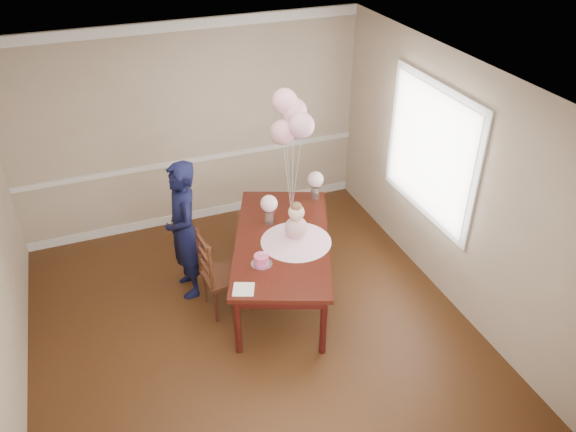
{
  "coord_description": "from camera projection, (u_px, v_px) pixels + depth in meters",
  "views": [
    {
      "loc": [
        -1.22,
        -4.11,
        4.29
      ],
      "look_at": [
        0.58,
        0.56,
        1.05
      ],
      "focal_mm": 35.0,
      "sensor_mm": 36.0,
      "label": 1
    }
  ],
  "objects": [
    {
      "name": "balloon_ribbon_a",
      "position": [
        287.0,
        179.0,
        6.35
      ],
      "size": [
        0.09,
        0.04,
        0.84
      ],
      "primitive_type": "cylinder",
      "rotation": [
        0.0,
        -0.1,
        -0.38
      ],
      "color": "white",
      "rests_on": "balloon_weight"
    },
    {
      "name": "table_leg_br",
      "position": [
        317.0,
        223.0,
        7.11
      ],
      "size": [
        0.09,
        0.09,
        0.71
      ],
      "primitive_type": "cylinder",
      "rotation": [
        0.0,
        0.0,
        -0.38
      ],
      "color": "black",
      "rests_on": "floor"
    },
    {
      "name": "chair_leg_fl",
      "position": [
        216.0,
        306.0,
        6.01
      ],
      "size": [
        0.04,
        0.04,
        0.42
      ],
      "primitive_type": "cylinder",
      "rotation": [
        0.0,
        0.0,
        0.1
      ],
      "color": "black",
      "rests_on": "floor"
    },
    {
      "name": "chair_slat_mid",
      "position": [
        204.0,
        256.0,
        5.83
      ],
      "size": [
        0.07,
        0.4,
        0.05
      ],
      "primitive_type": "cube",
      "rotation": [
        0.0,
        0.0,
        0.1
      ],
      "color": "#3B1810",
      "rests_on": "dining_chair_seat"
    },
    {
      "name": "chair_leg_br",
      "position": [
        234.0,
        278.0,
        6.41
      ],
      "size": [
        0.04,
        0.04,
        0.42
      ],
      "primitive_type": "cylinder",
      "rotation": [
        0.0,
        0.0,
        0.1
      ],
      "color": "#38190F",
      "rests_on": "floor"
    },
    {
      "name": "wall_back",
      "position": [
        191.0,
        128.0,
        7.14
      ],
      "size": [
        4.5,
        0.02,
        2.7
      ],
      "primitive_type": "cube",
      "color": "tan",
      "rests_on": "floor"
    },
    {
      "name": "chair_back_post_l",
      "position": [
        211.0,
        269.0,
        5.72
      ],
      "size": [
        0.04,
        0.04,
        0.55
      ],
      "primitive_type": "cylinder",
      "rotation": [
        0.0,
        0.0,
        0.1
      ],
      "color": "#3D1E10",
      "rests_on": "dining_chair_seat"
    },
    {
      "name": "roses_far",
      "position": [
        316.0,
        179.0,
        6.69
      ],
      "size": [
        0.19,
        0.19,
        0.19
      ],
      "primitive_type": "sphere",
      "color": "#F9D1D5",
      "rests_on": "rose_vase_far"
    },
    {
      "name": "baby_head",
      "position": [
        296.0,
        212.0,
        5.87
      ],
      "size": [
        0.17,
        0.17,
        0.17
      ],
      "primitive_type": "sphere",
      "color": "beige",
      "rests_on": "baby_torso"
    },
    {
      "name": "balloon_weight",
      "position": [
        292.0,
        211.0,
        6.58
      ],
      "size": [
        0.05,
        0.05,
        0.02
      ],
      "primitive_type": "cylinder",
      "rotation": [
        0.0,
        0.0,
        -0.38
      ],
      "color": "#BBBCC0",
      "rests_on": "dining_table_top"
    },
    {
      "name": "balloon_c",
      "position": [
        294.0,
        111.0,
        6.01
      ],
      "size": [
        0.28,
        0.28,
        0.28
      ],
      "primitive_type": "sphere",
      "color": "#EAA5BF",
      "rests_on": "balloon_ribbon_c"
    },
    {
      "name": "balloon_a",
      "position": [
        283.0,
        132.0,
        6.04
      ],
      "size": [
        0.28,
        0.28,
        0.28
      ],
      "primitive_type": "sphere",
      "color": "#DC9CAA",
      "rests_on": "balloon_ribbon_a"
    },
    {
      "name": "rose_vase_near",
      "position": [
        269.0,
        217.0,
        6.33
      ],
      "size": [
        0.13,
        0.13,
        0.16
      ],
      "primitive_type": "cylinder",
      "rotation": [
        0.0,
        0.0,
        -0.38
      ],
      "color": "silver",
      "rests_on": "dining_table_top"
    },
    {
      "name": "chair_rail_trim",
      "position": [
        194.0,
        160.0,
        7.38
      ],
      "size": [
        4.5,
        0.02,
        0.07
      ],
      "primitive_type": "cube",
      "color": "silver",
      "rests_on": "wall_back"
    },
    {
      "name": "chair_slat_low",
      "position": [
        206.0,
        268.0,
        5.91
      ],
      "size": [
        0.07,
        0.4,
        0.05
      ],
      "primitive_type": "cube",
      "rotation": [
        0.0,
        0.0,
        0.1
      ],
      "color": "#3A1D10",
      "rests_on": "dining_chair_seat"
    },
    {
      "name": "rose_vase_far",
      "position": [
        315.0,
        193.0,
        6.79
      ],
      "size": [
        0.13,
        0.13,
        0.16
      ],
      "primitive_type": "cylinder",
      "rotation": [
        0.0,
        0.0,
        -0.38
      ],
      "color": "white",
      "rests_on": "dining_table_top"
    },
    {
      "name": "chair_back_post_r",
      "position": [
        199.0,
        250.0,
        5.98
      ],
      "size": [
        0.04,
        0.04,
        0.55
      ],
      "primitive_type": "cylinder",
      "rotation": [
        0.0,
        0.0,
        0.1
      ],
      "color": "#381A0F",
      "rests_on": "dining_chair_seat"
    },
    {
      "name": "dining_table_top",
      "position": [
        282.0,
        240.0,
        6.13
      ],
      "size": [
        1.69,
        2.25,
        0.05
      ],
      "primitive_type": "cube",
      "rotation": [
        0.0,
        0.0,
        -0.38
      ],
      "color": "black",
      "rests_on": "table_leg_fl"
    },
    {
      "name": "chair_leg_fr",
      "position": [
        247.0,
        296.0,
        6.14
      ],
      "size": [
        0.04,
        0.04,
        0.42
      ],
      "primitive_type": "cylinder",
      "rotation": [
        0.0,
        0.0,
        0.1
      ],
      "color": "#3A1B0F",
      "rests_on": "floor"
    },
    {
      "name": "cake_flower_b",
      "position": [
        264.0,
        253.0,
        5.69
      ],
      "size": [
        0.03,
        0.03,
        0.03
      ],
      "primitive_type": "sphere",
      "color": "white",
      "rests_on": "birthday_cake"
    },
    {
      "name": "birthday_cake",
      "position": [
        261.0,
        260.0,
        5.71
      ],
      "size": [
        0.2,
        0.2,
        0.1
      ],
      "primitive_type": "cylinder",
      "rotation": [
        0.0,
        0.0,
        -0.38
      ],
      "color": "#DF468A",
      "rests_on": "cake_platter"
    },
    {
      "name": "window_blinds",
      "position": [
        429.0,
        152.0,
        6.13
      ],
      "size": [
        0.01,
        1.5,
        1.4
      ],
      "primitive_type": "cube",
      "color": "white",
      "rests_on": "wall_right"
    },
    {
      "name": "ceiling",
      "position": [
        246.0,
        92.0,
        4.45
      ],
      "size": [
        4.5,
        5.0,
        0.02
      ],
      "primitive_type": "cube",
      "color": "white",
      "rests_on": "wall_back"
    },
    {
      "name": "table_leg_bl",
      "position": [
        250.0,
        222.0,
        7.12
      ],
      "size": [
        0.09,
        0.09,
        0.71
      ],
      "primitive_type": "cylinder",
      "rotation": [
        0.0,
        0.0,
        -0.38
      ],
      "color": "black",
      "rests_on": "floor"
    },
    {
      "name": "balloon_ribbon_b",
      "position": [
        296.0,
        176.0,
        6.3
      ],
      "size": [
        0.08,
        0.09,
        0.94
      ],
      "primitive_type": "cylinder",
      "rotation": [
        0.05,
        0.1,
        -0.38
      ],
      "color": "white",
      "rests_on": "balloon_weight"
    },
    {
      "name": "balloon_d",
      "position": [
        285.0,
        101.0,
        5.97
      ],
      "size": [
        0.28,
        0.28,
        0.28
      ],
      "primitive_type": "sphere",
      "color": "#FFB4CB",
      "rests_on": "balloon_ribbon_d"
    },
    {
      "name": "napkin",
      "position": [
        244.0,
        289.0,
        5.4
      ],
      "size": [
        0.26,
        0.26,
        0.01
      ],
      "primitive_type": "cube",
      "rotation": [
        0.0,
        0.0,
        -0.38
      ],
      "color": "white",
      "rests_on": "dining_table_top"
    },
    {
      "name": "balloon_ribbon_c",
      "position": [
        293.0,
        169.0,
        6.33
      ],
      "size": [
        0.06,
        0.08,
        1.05
      ],
      "primitive_type": "cylinder",
      "rotation": [
        -0.09,
        0.02,
        -0.38
      ],
      "color": "white",
      "rests_on": "balloon_weight"
    },
    {
      "name": "baseboard_trim",
      "position": [
        200.0,
        214.0,
        7.83
      ],
      "size": [
        4.5,
        0.02,
        0.12
      ],
      "primitive_type": "cube",
      "color": "silver",
      "rests_on": "floor"
    },
    {
      "name": "chair_leg_bl",
      "position": [
        205.0,
        287.0,
        6.27
      ],
      "size": [
        0.04,
        0.04,
        0.42
      ],
      "primitive_type": "cylinder",
      "rotation": [
        0.0,
        0.0,
        0.1
      ],
      "color": "#381C0F",
      "rests_on": "floor"
    },
    {
      "name": "window_frame",
      "position": [
        431.0,
        151.0,
        6.14
      ],
      "size": [
        0.02,
        1.66,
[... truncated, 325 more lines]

